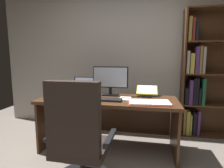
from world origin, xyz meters
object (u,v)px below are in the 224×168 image
computer_mouse (83,98)px  open_binder (150,103)px  laptop (82,91)px  monitor (110,81)px  bookshelf (204,79)px  desk (109,111)px  coffee_mug (54,93)px  office_chair (79,145)px  notepad (125,99)px  reading_stand_with_book (147,91)px  keyboard (105,100)px  pen (126,98)px

computer_mouse → open_binder: 0.86m
laptop → monitor: bearing=-1.0°
bookshelf → laptop: bookshelf is taller
open_binder → desk: bearing=150.5°
monitor → coffee_mug: 0.81m
office_chair → coffee_mug: office_chair is taller
bookshelf → computer_mouse: (-1.70, -0.88, -0.19)m
monitor → coffee_mug: monitor is taller
open_binder → notepad: open_binder is taller
computer_mouse → open_binder: (0.85, -0.05, -0.01)m
bookshelf → reading_stand_with_book: bearing=-151.5°
coffee_mug → notepad: bearing=3.0°
keyboard → pen: bearing=28.1°
monitor → desk: bearing=-86.1°
keyboard → computer_mouse: size_ratio=4.04×
computer_mouse → open_binder: size_ratio=0.20×
office_chair → laptop: (-0.34, 1.05, 0.32)m
bookshelf → computer_mouse: size_ratio=19.27×
office_chair → keyboard: bearing=83.7°
bookshelf → office_chair: 2.23m
monitor → reading_stand_with_book: size_ratio=1.74×
desk → office_chair: size_ratio=1.70×
coffee_mug → bookshelf: bearing=20.2°
bookshelf → coffee_mug: (-2.15, -0.79, -0.16)m
desk → laptop: 0.53m
keyboard → notepad: 0.27m
open_binder → coffee_mug: (-1.30, 0.14, 0.04)m
keyboard → computer_mouse: (-0.30, 0.00, 0.01)m
computer_mouse → laptop: bearing=110.8°
laptop → notepad: laptop is taller
bookshelf → keyboard: size_ratio=4.77×
notepad → pen: size_ratio=1.50×
office_chair → monitor: size_ratio=2.10×
office_chair → computer_mouse: bearing=107.5°
computer_mouse → monitor: bearing=48.3°
keyboard → open_binder: bearing=-5.1°
laptop → reading_stand_with_book: laptop is taller
desk → keyboard: 0.28m
keyboard → coffee_mug: (-0.75, 0.09, 0.04)m
computer_mouse → reading_stand_with_book: 0.91m
computer_mouse → notepad: (0.54, 0.14, -0.02)m
notepad → monitor: bearing=139.8°
bookshelf → monitor: (-1.40, -0.54, 0.00)m
desk → monitor: (-0.01, 0.14, 0.40)m
desk → open_binder: size_ratio=3.52×
open_binder → laptop: bearing=152.8°
notepad → keyboard: bearing=-149.9°
bookshelf → coffee_mug: bearing=-159.8°
desk → computer_mouse: size_ratio=17.49×
desk → notepad: bearing=-14.0°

